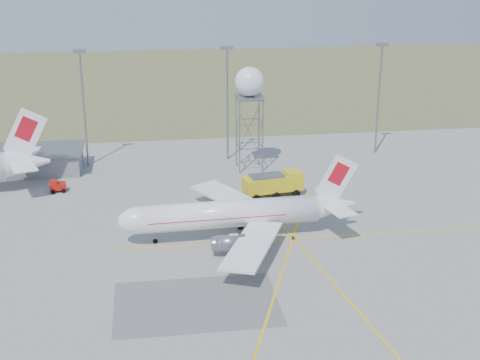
{
  "coord_description": "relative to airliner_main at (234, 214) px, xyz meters",
  "views": [
    {
      "loc": [
        -24.54,
        -49.47,
        37.39
      ],
      "look_at": [
        -11.52,
        40.0,
        5.18
      ],
      "focal_mm": 50.0,
      "sensor_mm": 36.0,
      "label": 1
    }
  ],
  "objects": [
    {
      "name": "building_grey",
      "position": [
        -31.5,
        32.27,
        -1.39
      ],
      "size": [
        19.0,
        10.0,
        3.9
      ],
      "color": "gray",
      "rests_on": "ground"
    },
    {
      "name": "baggage_tug",
      "position": [
        -25.38,
        21.42,
        -2.64
      ],
      "size": [
        2.62,
        2.19,
        1.92
      ],
      "rotation": [
        0.0,
        0.0,
        0.09
      ],
      "color": "#B1130C",
      "rests_on": "ground"
    },
    {
      "name": "airliner_main",
      "position": [
        0.0,
        0.0,
        0.0
      ],
      "size": [
        32.27,
        31.37,
        10.98
      ],
      "rotation": [
        0.0,
        0.0,
        3.18
      ],
      "color": "white",
      "rests_on": "ground"
    },
    {
      "name": "mast_c",
      "position": [
        31.5,
        34.27,
        8.71
      ],
      "size": [
        2.2,
        0.5,
        20.5
      ],
      "color": "slate",
      "rests_on": "ground"
    },
    {
      "name": "mast_b",
      "position": [
        3.5,
        34.27,
        8.71
      ],
      "size": [
        2.2,
        0.5,
        20.5
      ],
      "color": "slate",
      "rests_on": "ground"
    },
    {
      "name": "mast_a",
      "position": [
        -21.5,
        34.27,
        8.71
      ],
      "size": [
        2.2,
        0.5,
        20.5
      ],
      "color": "slate",
      "rests_on": "ground"
    },
    {
      "name": "fire_truck",
      "position": [
        8.34,
        14.67,
        -1.58
      ],
      "size": [
        9.7,
        5.02,
        3.72
      ],
      "rotation": [
        0.0,
        0.0,
        0.18
      ],
      "color": "yellow",
      "rests_on": "ground"
    },
    {
      "name": "grass_strip",
      "position": [
        13.5,
        108.27,
        -3.35
      ],
      "size": [
        400.0,
        120.0,
        0.03
      ],
      "primitive_type": "cube",
      "color": "olive",
      "rests_on": "ground"
    },
    {
      "name": "radar_tower",
      "position": [
        6.49,
        28.14,
        6.69
      ],
      "size": [
        4.95,
        4.95,
        17.91
      ],
      "color": "slate",
      "rests_on": "ground"
    }
  ]
}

